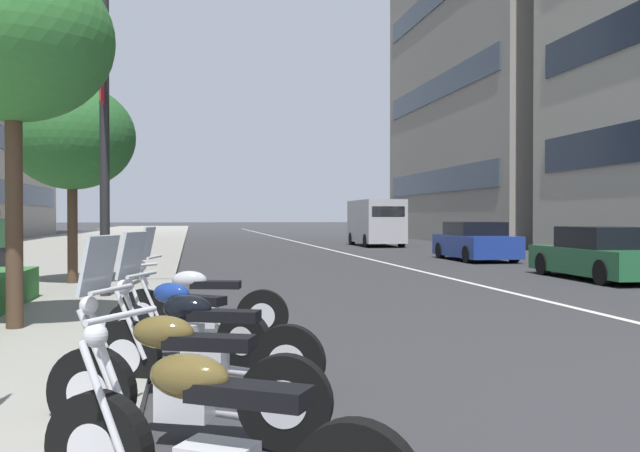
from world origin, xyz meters
TOP-DOWN VIEW (x-y plane):
  - sidewalk_right_plaza at (30.00, 12.45)m, footprint 160.00×10.66m
  - lane_centre_stripe at (35.00, 0.00)m, footprint 110.00×0.16m
  - motorcycle_by_sign_pole at (0.01, 6.61)m, footprint 1.23×1.90m
  - motorcycle_nearest_camera at (1.45, 6.80)m, footprint 0.95×2.03m
  - motorcycle_second_in_row at (2.77, 6.64)m, footprint 0.94×2.11m
  - motorcycle_far_end_row at (4.28, 6.83)m, footprint 1.34×1.84m
  - motorcycle_mid_row at (5.58, 6.62)m, footprint 0.76×2.23m
  - car_mid_block_traffic at (12.65, -3.72)m, footprint 4.63×2.00m
  - car_approaching_light at (20.68, -3.69)m, footprint 4.34×1.99m
  - delivery_van_ahead at (33.47, -3.33)m, footprint 5.28×2.21m
  - street_lamp_with_banners at (9.82, 7.97)m, footprint 1.26×2.33m
  - street_tree_far_plaza at (6.15, 9.03)m, footprint 2.61×2.61m
  - street_tree_mid_sidewalk at (12.56, 9.32)m, footprint 2.76×2.76m

SIDE VIEW (x-z plane):
  - lane_centre_stripe at x=35.00m, z-range 0.00..0.01m
  - sidewalk_right_plaza at x=30.00m, z-range 0.00..0.15m
  - motorcycle_far_end_row at x=4.28m, z-range -0.13..0.95m
  - motorcycle_by_sign_pole at x=0.01m, z-range -0.13..0.98m
  - motorcycle_second_in_row at x=2.77m, z-range -0.30..1.20m
  - motorcycle_nearest_camera at x=1.45m, z-range -0.30..1.20m
  - motorcycle_mid_row at x=5.58m, z-range -0.30..1.20m
  - car_mid_block_traffic at x=12.65m, z-range -0.05..1.31m
  - car_approaching_light at x=20.68m, z-range -0.04..1.39m
  - delivery_van_ahead at x=33.47m, z-range 0.09..2.63m
  - street_tree_mid_sidewalk at x=12.56m, z-range 1.18..5.61m
  - street_tree_far_plaza at x=6.15m, z-range 1.50..6.45m
  - street_lamp_with_banners at x=9.82m, z-range 0.92..8.49m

